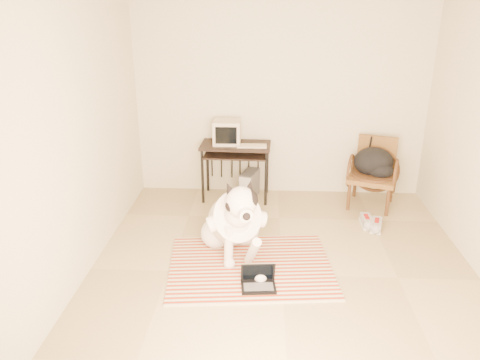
# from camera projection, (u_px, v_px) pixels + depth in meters

# --- Properties ---
(floor) EXTENTS (4.50, 4.50, 0.00)m
(floor) POSITION_uv_depth(u_px,v_px,m) (282.00, 274.00, 4.80)
(floor) COLOR tan
(floor) RESTS_ON ground
(wall_back) EXTENTS (4.50, 0.00, 4.50)m
(wall_back) POSITION_uv_depth(u_px,v_px,m) (280.00, 99.00, 6.40)
(wall_back) COLOR beige
(wall_back) RESTS_ON floor
(wall_front) EXTENTS (4.50, 0.00, 4.50)m
(wall_front) POSITION_uv_depth(u_px,v_px,m) (305.00, 292.00, 2.21)
(wall_front) COLOR beige
(wall_front) RESTS_ON floor
(wall_left) EXTENTS (0.00, 4.50, 4.50)m
(wall_left) POSITION_uv_depth(u_px,v_px,m) (74.00, 145.00, 4.41)
(wall_left) COLOR beige
(wall_left) RESTS_ON floor
(rug) EXTENTS (1.81, 1.45, 0.02)m
(rug) POSITION_uv_depth(u_px,v_px,m) (250.00, 266.00, 4.92)
(rug) COLOR #AF1D09
(rug) RESTS_ON floor
(dog) EXTENTS (0.75, 1.29, 1.01)m
(dog) POSITION_uv_depth(u_px,v_px,m) (234.00, 222.00, 5.03)
(dog) COLOR white
(dog) RESTS_ON rug
(laptop) EXTENTS (0.36, 0.27, 0.23)m
(laptop) POSITION_uv_depth(u_px,v_px,m) (258.00, 281.00, 4.55)
(laptop) COLOR black
(laptop) RESTS_ON rug
(computer_desk) EXTENTS (0.96, 0.56, 0.79)m
(computer_desk) POSITION_uv_depth(u_px,v_px,m) (236.00, 152.00, 6.39)
(computer_desk) COLOR black
(computer_desk) RESTS_ON floor
(crt_monitor) EXTENTS (0.36, 0.35, 0.32)m
(crt_monitor) POSITION_uv_depth(u_px,v_px,m) (227.00, 132.00, 6.34)
(crt_monitor) COLOR #C4B59A
(crt_monitor) RESTS_ON computer_desk
(desk_keyboard) EXTENTS (0.40, 0.15, 0.03)m
(desk_keyboard) POSITION_uv_depth(u_px,v_px,m) (252.00, 146.00, 6.25)
(desk_keyboard) COLOR #C4B59A
(desk_keyboard) RESTS_ON computer_desk
(pc_tower) EXTENTS (0.28, 0.45, 0.39)m
(pc_tower) POSITION_uv_depth(u_px,v_px,m) (249.00, 185.00, 6.56)
(pc_tower) COLOR #4F4F52
(pc_tower) RESTS_ON floor
(rattan_chair) EXTENTS (0.76, 0.75, 0.91)m
(rattan_chair) POSITION_uv_depth(u_px,v_px,m) (373.00, 173.00, 6.27)
(rattan_chair) COLOR brown
(rattan_chair) RESTS_ON floor
(backpack) EXTENTS (0.52, 0.46, 0.39)m
(backpack) POSITION_uv_depth(u_px,v_px,m) (375.00, 163.00, 6.21)
(backpack) COLOR black
(backpack) RESTS_ON rattan_chair
(sneaker_left) EXTENTS (0.13, 0.32, 0.11)m
(sneaker_left) POSITION_uv_depth(u_px,v_px,m) (367.00, 222.00, 5.82)
(sneaker_left) COLOR silver
(sneaker_left) RESTS_ON floor
(sneaker_right) EXTENTS (0.20, 0.33, 0.11)m
(sneaker_right) POSITION_uv_depth(u_px,v_px,m) (376.00, 225.00, 5.73)
(sneaker_right) COLOR silver
(sneaker_right) RESTS_ON floor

